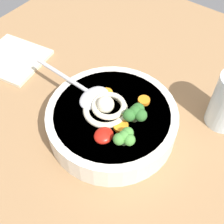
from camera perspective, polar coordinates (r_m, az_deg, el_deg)
table_slab at (r=56.16cm, az=2.34°, el=-4.88°), size 93.59×93.59×3.70cm
soup_bowl at (r=52.80cm, az=0.00°, el=-1.67°), size 22.97×22.97×5.07cm
noodle_pile at (r=50.13cm, az=-1.09°, el=0.87°), size 8.50×8.33×3.41cm
soup_spoon at (r=52.66cm, az=-4.56°, el=3.46°), size 6.19×17.33×1.60cm
chili_sauce_dollop at (r=47.25cm, az=-2.02°, el=-4.25°), size 3.33×2.99×1.50cm
broccoli_floret_far at (r=45.61cm, az=2.51°, el=-4.85°), size 3.71×3.19×2.93cm
broccoli_floret_rear at (r=48.21cm, az=4.53°, el=-0.26°), size 4.14×3.56×3.28cm
carrot_slice_front at (r=52.41cm, az=6.15°, el=2.20°), size 2.12×2.12×0.66cm
carrot_slice_beside_chili at (r=53.36cm, az=-1.14°, el=3.61°), size 2.41×2.41×0.51cm
carrot_slice_center at (r=48.62cm, az=1.69°, el=-2.73°), size 2.52×2.52×0.72cm
folded_napkin at (r=71.06cm, az=-18.48°, el=9.65°), size 14.63×15.41×0.80cm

